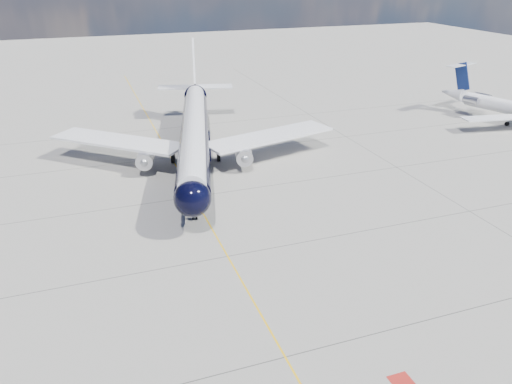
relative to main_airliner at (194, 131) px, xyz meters
The scene contains 5 objects.
ground 9.15m from the main_airliner, 114.03° to the right, with size 320.00×320.00×0.00m, color gray.
taxiway_centerline 13.45m from the main_airliner, 104.75° to the right, with size 0.16×160.00×0.01m, color #E8AD0C.
red_marking 47.57m from the main_airliner, 85.66° to the right, with size 1.60×1.60×0.01m, color maroon.
main_airliner is the anchor object (origin of this frame).
regional_jet 58.84m from the main_airliner, ahead, with size 23.80×28.01×9.73m.
Camera 1 is at (-11.70, -31.32, 26.69)m, focal length 35.00 mm.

